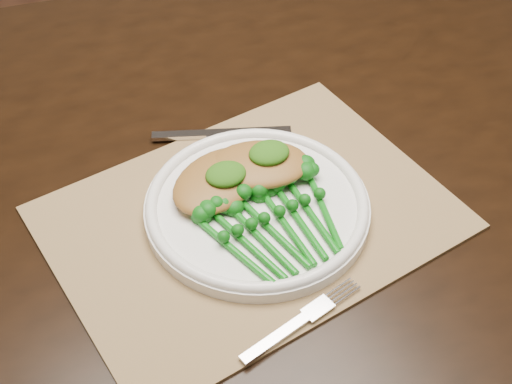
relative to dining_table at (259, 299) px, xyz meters
name	(u,v)px	position (x,y,z in m)	size (l,w,h in m)	color
floor	(279,359)	(0.09, 0.08, -0.38)	(4.00, 4.00, 0.00)	#55301D
dining_table	(259,299)	(0.00, 0.00, 0.00)	(1.69, 1.07, 0.75)	black
placemat	(250,217)	(-0.07, -0.14, 0.37)	(0.47, 0.34, 0.00)	olive
dinner_plate	(257,206)	(-0.06, -0.13, 0.39)	(0.27, 0.27, 0.02)	white
knife	(208,134)	(-0.07, 0.02, 0.38)	(0.18, 0.08, 0.01)	silver
fork	(309,315)	(-0.07, -0.30, 0.38)	(0.16, 0.06, 0.00)	silver
chicken_fillet_left	(218,180)	(-0.10, -0.09, 0.41)	(0.13, 0.09, 0.03)	olive
chicken_fillet_right	(259,164)	(-0.04, -0.09, 0.41)	(0.12, 0.09, 0.02)	olive
pesto_dollop_left	(226,174)	(-0.09, -0.10, 0.42)	(0.05, 0.04, 0.02)	#19470A
pesto_dollop_right	(269,153)	(-0.03, -0.09, 0.43)	(0.05, 0.04, 0.02)	#19470A
broccolini_bundle	(281,230)	(-0.06, -0.19, 0.40)	(0.16, 0.18, 0.04)	#0D6410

